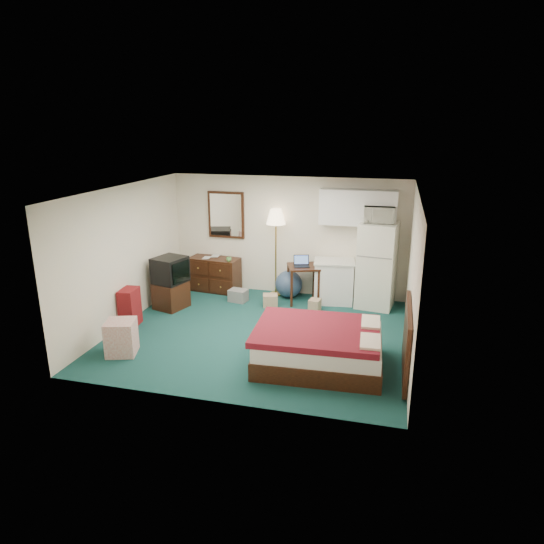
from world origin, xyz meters
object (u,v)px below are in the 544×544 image
(bed, at_px, (319,347))
(tv_stand, at_px, (171,295))
(kitchen_counter, at_px, (334,282))
(suitcase, at_px, (130,307))
(floor_lamp, at_px, (276,253))
(desk, at_px, (303,284))
(dresser, at_px, (215,274))
(fridge, at_px, (377,265))

(bed, distance_m, tv_stand, 3.64)
(kitchen_counter, xyz_separation_m, suitcase, (-3.40, -2.15, -0.07))
(floor_lamp, height_order, bed, floor_lamp)
(desk, xyz_separation_m, tv_stand, (-2.48, -0.99, -0.12))
(dresser, height_order, fridge, fridge)
(tv_stand, xyz_separation_m, suitcase, (-0.32, -1.01, 0.09))
(desk, relative_size, suitcase, 1.10)
(tv_stand, relative_size, suitcase, 0.82)
(fridge, xyz_separation_m, bed, (-0.69, -2.77, -0.55))
(kitchen_counter, bearing_deg, fridge, -9.37)
(kitchen_counter, height_order, tv_stand, kitchen_counter)
(dresser, bearing_deg, fridge, 4.68)
(suitcase, bearing_deg, tv_stand, 66.33)
(desk, distance_m, suitcase, 3.44)
(fridge, xyz_separation_m, suitcase, (-4.25, -2.12, -0.50))
(dresser, bearing_deg, tv_stand, -104.64)
(desk, height_order, kitchen_counter, kitchen_counter)
(floor_lamp, relative_size, fridge, 1.09)
(floor_lamp, xyz_separation_m, tv_stand, (-1.83, -1.28, -0.67))
(dresser, xyz_separation_m, floor_lamp, (1.36, 0.07, 0.56))
(floor_lamp, bearing_deg, kitchen_counter, -6.36)
(tv_stand, bearing_deg, bed, -10.26)
(dresser, distance_m, bed, 3.99)
(fridge, height_order, tv_stand, fridge)
(dresser, distance_m, tv_stand, 1.30)
(bed, bearing_deg, desk, 103.16)
(dresser, bearing_deg, kitchen_counter, 4.80)
(floor_lamp, distance_m, fridge, 2.11)
(dresser, relative_size, floor_lamp, 0.58)
(fridge, bearing_deg, floor_lamp, -176.84)
(fridge, relative_size, tv_stand, 2.99)
(suitcase, bearing_deg, dresser, 64.52)
(desk, xyz_separation_m, suitcase, (-2.80, -2.00, -0.04))
(floor_lamp, relative_size, suitcase, 2.66)
(desk, bearing_deg, tv_stand, -178.10)
(floor_lamp, xyz_separation_m, kitchen_counter, (1.26, -0.14, -0.50))
(dresser, relative_size, tv_stand, 1.90)
(floor_lamp, distance_m, kitchen_counter, 1.36)
(desk, distance_m, kitchen_counter, 0.63)
(desk, relative_size, kitchen_counter, 0.91)
(floor_lamp, height_order, desk, floor_lamp)
(tv_stand, height_order, suitcase, suitcase)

